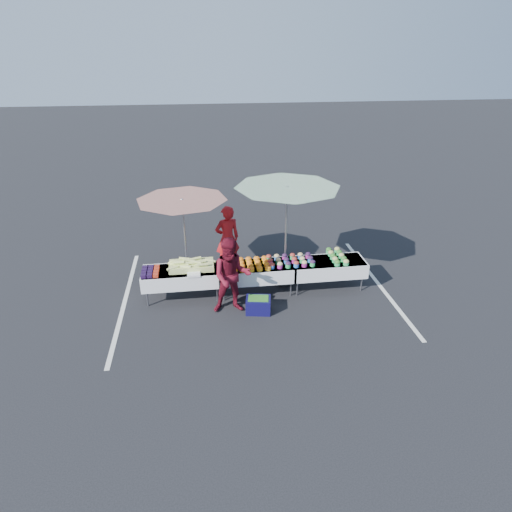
{
  "coord_description": "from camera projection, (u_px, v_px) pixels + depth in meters",
  "views": [
    {
      "loc": [
        -1.24,
        -9.14,
        5.51
      ],
      "look_at": [
        0.0,
        0.0,
        1.0
      ],
      "focal_mm": 30.0,
      "sensor_mm": 36.0,
      "label": 1
    }
  ],
  "objects": [
    {
      "name": "customer",
      "position": [
        232.0,
        276.0,
        9.56
      ],
      "size": [
        0.9,
        0.72,
        1.81
      ],
      "primitive_type": "imported",
      "rotation": [
        0.0,
        0.0,
        -0.03
      ],
      "color": "#5D0D1C",
      "rests_on": "ground"
    },
    {
      "name": "carrot_bowls",
      "position": [
        250.0,
        264.0,
        10.33
      ],
      "size": [
        0.95,
        0.69,
        0.11
      ],
      "color": "gold",
      "rests_on": "table_center"
    },
    {
      "name": "plastic_bags",
      "position": [
        194.0,
        274.0,
        9.92
      ],
      "size": [
        0.3,
        0.25,
        0.05
      ],
      "primitive_type": "cube",
      "color": "white",
      "rests_on": "table_left"
    },
    {
      "name": "bean_baskets",
      "position": [
        337.0,
        256.0,
        10.67
      ],
      "size": [
        0.36,
        0.86,
        0.15
      ],
      "color": "green",
      "rests_on": "table_right"
    },
    {
      "name": "umbrella_left",
      "position": [
        182.0,
        207.0,
        10.32
      ],
      "size": [
        2.55,
        2.55,
        2.26
      ],
      "rotation": [
        0.0,
        0.0,
        -0.17
      ],
      "color": "black",
      "rests_on": "ground"
    },
    {
      "name": "umbrella_right",
      "position": [
        287.0,
        196.0,
        10.13
      ],
      "size": [
        2.66,
        2.66,
        2.59
      ],
      "rotation": [
        0.0,
        0.0,
        -0.05
      ],
      "color": "black",
      "rests_on": "ground"
    },
    {
      "name": "vendor",
      "position": [
        227.0,
        239.0,
        11.41
      ],
      "size": [
        0.76,
        0.59,
        1.83
      ],
      "primitive_type": "imported",
      "rotation": [
        0.0,
        0.0,
        3.39
      ],
      "color": "red",
      "rests_on": "ground"
    },
    {
      "name": "potato_cups",
      "position": [
        290.0,
        260.0,
        10.45
      ],
      "size": [
        1.14,
        0.58,
        0.16
      ],
      "color": "blue",
      "rests_on": "table_right"
    },
    {
      "name": "table_center",
      "position": [
        256.0,
        271.0,
        10.45
      ],
      "size": [
        1.86,
        0.81,
        0.75
      ],
      "color": "white",
      "rests_on": "ground"
    },
    {
      "name": "storage_bin",
      "position": [
        258.0,
        305.0,
        9.83
      ],
      "size": [
        0.62,
        0.5,
        0.37
      ],
      "rotation": [
        0.0,
        0.0,
        -0.18
      ],
      "color": "#0F0C3F",
      "rests_on": "ground"
    },
    {
      "name": "table_right",
      "position": [
        327.0,
        267.0,
        10.67
      ],
      "size": [
        1.86,
        0.81,
        0.75
      ],
      "color": "white",
      "rests_on": "ground"
    },
    {
      "name": "table_left",
      "position": [
        182.0,
        276.0,
        10.24
      ],
      "size": [
        1.86,
        0.81,
        0.75
      ],
      "color": "white",
      "rests_on": "ground"
    },
    {
      "name": "ground",
      "position": [
        256.0,
        292.0,
        10.71
      ],
      "size": [
        80.0,
        80.0,
        0.0
      ],
      "primitive_type": "plane",
      "color": "black"
    },
    {
      "name": "stripe_right",
      "position": [
        378.0,
        283.0,
        11.09
      ],
      "size": [
        0.1,
        5.0,
        0.0
      ],
      "primitive_type": "cube",
      "color": "silver",
      "rests_on": "ground"
    },
    {
      "name": "corn_pile",
      "position": [
        191.0,
        265.0,
        10.19
      ],
      "size": [
        1.16,
        0.57,
        0.26
      ],
      "color": "#D0DA6F",
      "rests_on": "table_left"
    },
    {
      "name": "stripe_left",
      "position": [
        125.0,
        301.0,
        10.32
      ],
      "size": [
        0.1,
        5.0,
        0.0
      ],
      "primitive_type": "cube",
      "color": "silver",
      "rests_on": "ground"
    },
    {
      "name": "berry_punnets",
      "position": [
        150.0,
        271.0,
        10.01
      ],
      "size": [
        0.4,
        0.54,
        0.08
      ],
      "color": "black",
      "rests_on": "table_left"
    }
  ]
}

